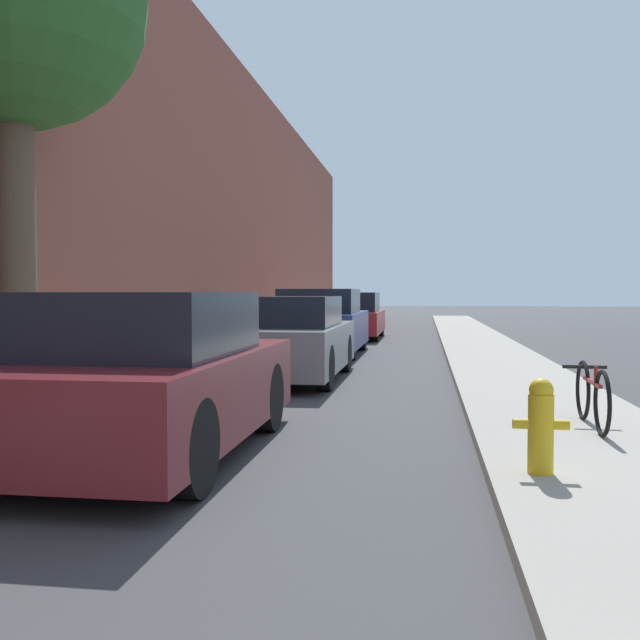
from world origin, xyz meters
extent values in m
plane|color=#3D3D3F|center=(0.00, 16.00, 0.00)|extent=(120.00, 120.00, 0.00)
cube|color=#9E998E|center=(-2.90, 16.00, 0.06)|extent=(2.00, 52.00, 0.12)
cube|color=#9E998E|center=(2.90, 16.00, 0.06)|extent=(2.00, 52.00, 0.12)
cube|color=brown|center=(-4.25, 16.00, 4.08)|extent=(0.70, 52.00, 8.16)
cylinder|color=black|center=(-1.82, 8.23, 0.36)|extent=(0.22, 0.72, 0.72)
cylinder|color=black|center=(-0.21, 8.23, 0.36)|extent=(0.22, 0.72, 0.72)
cylinder|color=black|center=(-0.21, 5.78, 0.36)|extent=(0.22, 0.72, 0.72)
cube|color=maroon|center=(-1.02, 7.01, 0.56)|extent=(1.83, 3.95, 0.73)
cube|color=black|center=(-1.02, 6.85, 1.19)|extent=(1.61, 2.05, 0.54)
cylinder|color=black|center=(-1.63, 13.85, 0.34)|extent=(0.22, 0.69, 0.69)
cylinder|color=black|center=(-0.03, 13.85, 0.34)|extent=(0.22, 0.69, 0.69)
cylinder|color=black|center=(-1.63, 11.31, 0.34)|extent=(0.22, 0.69, 0.69)
cylinder|color=black|center=(-0.03, 11.31, 0.34)|extent=(0.22, 0.69, 0.69)
cube|color=slate|center=(-0.83, 12.58, 0.55)|extent=(1.81, 4.10, 0.72)
cube|color=black|center=(-0.83, 12.42, 1.15)|extent=(1.59, 2.13, 0.48)
cylinder|color=black|center=(-1.81, 18.72, 0.35)|extent=(0.22, 0.70, 0.70)
cylinder|color=black|center=(-0.14, 18.72, 0.35)|extent=(0.22, 0.70, 0.70)
cylinder|color=black|center=(-1.81, 16.12, 0.35)|extent=(0.22, 0.70, 0.70)
cylinder|color=black|center=(-0.14, 16.12, 0.35)|extent=(0.22, 0.70, 0.70)
cube|color=navy|center=(-0.98, 17.42, 0.59)|extent=(1.90, 4.19, 0.80)
cube|color=black|center=(-0.98, 17.25, 1.26)|extent=(1.67, 2.18, 0.55)
cylinder|color=black|center=(-1.69, 24.53, 0.35)|extent=(0.22, 0.69, 0.69)
cylinder|color=black|center=(-0.03, 24.53, 0.35)|extent=(0.22, 0.69, 0.69)
cylinder|color=black|center=(-1.69, 21.91, 0.35)|extent=(0.22, 0.69, 0.69)
cylinder|color=black|center=(-0.03, 21.91, 0.35)|extent=(0.22, 0.69, 0.69)
cube|color=maroon|center=(-0.86, 23.22, 0.53)|extent=(1.89, 4.21, 0.67)
cube|color=black|center=(-0.86, 23.05, 1.16)|extent=(1.66, 2.19, 0.59)
cylinder|color=brown|center=(-3.42, 8.88, 2.12)|extent=(0.43, 0.43, 4.01)
cylinder|color=gold|center=(2.28, 6.37, 0.41)|extent=(0.19, 0.19, 0.59)
sphere|color=gold|center=(2.28, 6.37, 0.74)|extent=(0.18, 0.18, 0.18)
cylinder|color=gold|center=(2.14, 6.37, 0.49)|extent=(0.12, 0.07, 0.07)
cylinder|color=gold|center=(2.42, 6.37, 0.49)|extent=(0.12, 0.07, 0.07)
torus|color=black|center=(3.08, 8.74, 0.43)|extent=(0.05, 0.63, 0.63)
torus|color=black|center=(3.06, 7.83, 0.43)|extent=(0.05, 0.63, 0.63)
cube|color=maroon|center=(3.07, 8.28, 0.57)|extent=(0.05, 0.76, 0.04)
cylinder|color=maroon|center=(3.07, 8.12, 0.66)|extent=(0.04, 0.04, 0.17)
cube|color=black|center=(3.08, 8.66, 0.68)|extent=(0.44, 0.05, 0.04)
camera|label=1|loc=(1.42, 1.00, 1.46)|focal=39.64mm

